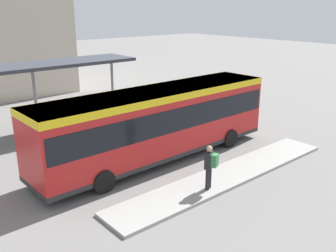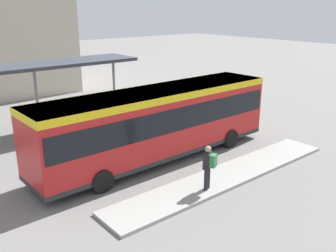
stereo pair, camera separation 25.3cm
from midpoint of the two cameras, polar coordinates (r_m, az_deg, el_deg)
name	(u,v)px [view 2 (the right image)]	position (r m, az deg, el deg)	size (l,w,h in m)	color
ground_plane	(158,158)	(17.60, -1.09, -4.95)	(120.00, 120.00, 0.00)	slate
curb_island	(227,176)	(15.95, 9.40, -7.47)	(11.60, 1.80, 0.12)	#9E9E99
city_bus	(158,119)	(16.96, -1.10, 1.01)	(12.02, 2.76, 3.27)	red
pedestrian_waiting	(209,165)	(14.21, 6.73, -5.90)	(0.51, 0.55, 1.75)	#232328
bicycle_white	(217,97)	(27.91, 7.78, 4.33)	(0.48, 1.75, 0.76)	black
bicycle_orange	(211,96)	(28.45, 6.85, 4.60)	(0.48, 1.70, 0.73)	black
station_shelter	(33,67)	(21.21, -19.49, 8.41)	(11.53, 2.74, 3.89)	#383D47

